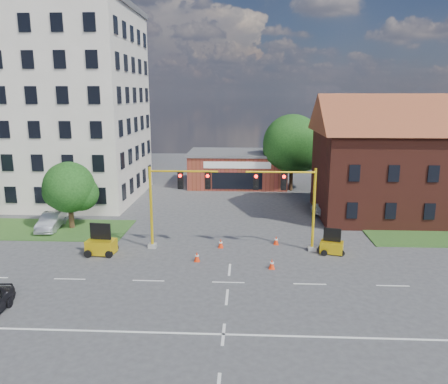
# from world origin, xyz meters

# --- Properties ---
(ground) EXTENTS (120.00, 120.00, 0.00)m
(ground) POSITION_xyz_m (0.00, 0.00, 0.00)
(ground) COLOR #404042
(ground) RESTS_ON ground
(grass_verge_nw) EXTENTS (22.00, 6.00, 0.08)m
(grass_verge_nw) POSITION_xyz_m (-20.00, 10.00, 0.04)
(grass_verge_nw) COLOR #2E5821
(grass_verge_nw) RESTS_ON ground
(lane_markings) EXTENTS (60.00, 36.00, 0.01)m
(lane_markings) POSITION_xyz_m (0.00, -3.00, 0.01)
(lane_markings) COLOR white
(lane_markings) RESTS_ON ground
(office_block) EXTENTS (18.40, 15.40, 20.60)m
(office_block) POSITION_xyz_m (-20.00, 21.90, 10.31)
(office_block) COLOR beige
(office_block) RESTS_ON ground
(brick_shop) EXTENTS (12.40, 8.40, 4.30)m
(brick_shop) POSITION_xyz_m (0.00, 29.98, 2.16)
(brick_shop) COLOR brown
(brick_shop) RESTS_ON ground
(townhouse_row) EXTENTS (21.00, 11.00, 11.50)m
(townhouse_row) POSITION_xyz_m (18.00, 16.00, 5.93)
(townhouse_row) COLOR #552219
(townhouse_row) RESTS_ON ground
(tree_large) EXTENTS (7.29, 6.94, 9.13)m
(tree_large) POSITION_xyz_m (6.85, 27.08, 5.42)
(tree_large) COLOR #352513
(tree_large) RESTS_ON ground
(tree_nw_front) EXTENTS (4.57, 4.35, 5.83)m
(tree_nw_front) POSITION_xyz_m (-13.78, 10.58, 3.49)
(tree_nw_front) COLOR #352513
(tree_nw_front) RESTS_ON ground
(signal_mast_west) EXTENTS (5.30, 0.60, 6.20)m
(signal_mast_west) POSITION_xyz_m (-4.36, 6.00, 3.92)
(signal_mast_west) COLOR gray
(signal_mast_west) RESTS_ON ground
(signal_mast_east) EXTENTS (5.30, 0.60, 6.20)m
(signal_mast_east) POSITION_xyz_m (4.36, 6.00, 3.92)
(signal_mast_east) COLOR gray
(signal_mast_east) RESTS_ON ground
(trailer_west) EXTENTS (2.10, 1.51, 2.25)m
(trailer_west) POSITION_xyz_m (-9.39, 4.40, 0.70)
(trailer_west) COLOR yellow
(trailer_west) RESTS_ON ground
(trailer_east) EXTENTS (1.84, 1.48, 1.82)m
(trailer_east) POSITION_xyz_m (7.32, 5.43, 0.57)
(trailer_east) COLOR yellow
(trailer_east) RESTS_ON ground
(cone_a) EXTENTS (0.40, 0.40, 0.70)m
(cone_a) POSITION_xyz_m (-2.32, 3.38, 0.34)
(cone_a) COLOR #F7330D
(cone_a) RESTS_ON ground
(cone_b) EXTENTS (0.40, 0.40, 0.70)m
(cone_b) POSITION_xyz_m (-0.83, 6.24, 0.34)
(cone_b) COLOR #F7330D
(cone_b) RESTS_ON ground
(cone_c) EXTENTS (0.40, 0.40, 0.70)m
(cone_c) POSITION_xyz_m (2.80, 2.31, 0.34)
(cone_c) COLOR #F7330D
(cone_c) RESTS_ON ground
(cone_d) EXTENTS (0.40, 0.40, 0.70)m
(cone_d) POSITION_xyz_m (3.41, 7.17, 0.34)
(cone_d) COLOR #F7330D
(cone_d) RESTS_ON ground
(pickup_white) EXTENTS (5.48, 3.98, 1.39)m
(pickup_white) POSITION_xyz_m (9.91, 16.00, 0.69)
(pickup_white) COLOR white
(pickup_white) RESTS_ON ground
(sedan_silver_front) EXTENTS (1.97, 4.49, 1.43)m
(sedan_silver_front) POSITION_xyz_m (-15.63, 10.13, 0.72)
(sedan_silver_front) COLOR #B4B8BD
(sedan_silver_front) RESTS_ON ground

